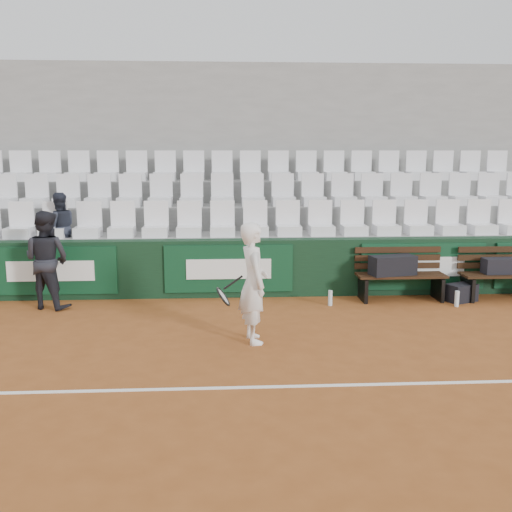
{
  "coord_description": "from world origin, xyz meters",
  "views": [
    {
      "loc": [
        -0.28,
        -5.76,
        2.5
      ],
      "look_at": [
        0.19,
        2.4,
        1.0
      ],
      "focal_mm": 40.0,
      "sensor_mm": 36.0,
      "label": 1
    }
  ],
  "objects": [
    {
      "name": "spectator_c",
      "position": [
        -3.21,
        4.5,
        1.62
      ],
      "size": [
        0.74,
        0.67,
        1.24
      ],
      "primitive_type": "imported",
      "rotation": [
        0.0,
        0.0,
        3.55
      ],
      "color": "#1F232F",
      "rests_on": "grandstand_tier_front"
    },
    {
      "name": "seat_row_mid",
      "position": [
        0.0,
        5.4,
        1.77
      ],
      "size": [
        11.9,
        0.44,
        0.63
      ],
      "primitive_type": "cube",
      "color": "silver",
      "rests_on": "grandstand_tier_mid"
    },
    {
      "name": "sports_bag_ground",
      "position": [
        3.73,
        3.39,
        0.15
      ],
      "size": [
        0.57,
        0.47,
        0.3
      ],
      "primitive_type": "cube",
      "rotation": [
        0.0,
        0.0,
        0.42
      ],
      "color": "black",
      "rests_on": "ground"
    },
    {
      "name": "ball_kid",
      "position": [
        -3.13,
        3.4,
        0.79
      ],
      "size": [
        0.93,
        0.83,
        1.58
      ],
      "primitive_type": "imported",
      "rotation": [
        0.0,
        0.0,
        2.78
      ],
      "color": "black",
      "rests_on": "ground"
    },
    {
      "name": "sports_bag_left",
      "position": [
        2.56,
        3.51,
        0.61
      ],
      "size": [
        0.81,
        0.49,
        0.33
      ],
      "primitive_type": "cube",
      "rotation": [
        0.0,
        0.0,
        0.22
      ],
      "color": "black",
      "rests_on": "bench_left"
    },
    {
      "name": "grandstand_tier_front",
      "position": [
        0.0,
        4.62,
        0.5
      ],
      "size": [
        18.0,
        0.95,
        1.0
      ],
      "primitive_type": "cube",
      "color": "gray",
      "rests_on": "ground"
    },
    {
      "name": "back_barrier",
      "position": [
        0.07,
        3.99,
        0.5
      ],
      "size": [
        18.0,
        0.34,
        1.0
      ],
      "color": "black",
      "rests_on": "ground"
    },
    {
      "name": "water_bottle_near",
      "position": [
        1.46,
        3.25,
        0.13
      ],
      "size": [
        0.07,
        0.07,
        0.25
      ],
      "primitive_type": "cylinder",
      "color": "silver",
      "rests_on": "ground"
    },
    {
      "name": "seat_row_back",
      "position": [
        0.0,
        6.35,
        2.21
      ],
      "size": [
        11.9,
        0.44,
        0.63
      ],
      "primitive_type": "cube",
      "color": "silver",
      "rests_on": "grandstand_tier_back"
    },
    {
      "name": "court_baseline",
      "position": [
        0.0,
        0.0,
        0.0
      ],
      "size": [
        18.0,
        0.06,
        0.01
      ],
      "primitive_type": "cube",
      "color": "white",
      "rests_on": "ground"
    },
    {
      "name": "sports_bag_right",
      "position": [
        4.42,
        3.51,
        0.58
      ],
      "size": [
        0.57,
        0.28,
        0.26
      ],
      "primitive_type": "cube",
      "rotation": [
        0.0,
        0.0,
        0.03
      ],
      "color": "black",
      "rests_on": "bench_right"
    },
    {
      "name": "tennis_player",
      "position": [
        0.1,
        1.53,
        0.8
      ],
      "size": [
        0.74,
        0.64,
        1.6
      ],
      "color": "white",
      "rests_on": "ground"
    },
    {
      "name": "grandstand_tier_mid",
      "position": [
        0.0,
        5.58,
        0.72
      ],
      "size": [
        18.0,
        0.95,
        1.45
      ],
      "primitive_type": "cube",
      "color": "gray",
      "rests_on": "ground"
    },
    {
      "name": "water_bottle_far",
      "position": [
        3.52,
        3.07,
        0.13
      ],
      "size": [
        0.07,
        0.07,
        0.26
      ],
      "primitive_type": "cylinder",
      "color": "silver",
      "rests_on": "ground"
    },
    {
      "name": "bench_right",
      "position": [
        4.52,
        3.49,
        0.23
      ],
      "size": [
        1.5,
        0.56,
        0.45
      ],
      "primitive_type": "cube",
      "color": "black",
      "rests_on": "ground"
    },
    {
      "name": "grandstand_tier_back",
      "position": [
        0.0,
        6.53,
        0.95
      ],
      "size": [
        18.0,
        0.95,
        1.9
      ],
      "primitive_type": "cube",
      "color": "gray",
      "rests_on": "ground"
    },
    {
      "name": "grandstand_rear_wall",
      "position": [
        0.0,
        7.15,
        2.2
      ],
      "size": [
        18.0,
        0.3,
        4.4
      ],
      "primitive_type": "cube",
      "color": "gray",
      "rests_on": "ground"
    },
    {
      "name": "bench_left",
      "position": [
        2.73,
        3.54,
        0.23
      ],
      "size": [
        1.5,
        0.56,
        0.45
      ],
      "primitive_type": "cube",
      "color": "#321C0F",
      "rests_on": "ground"
    },
    {
      "name": "seat_row_front",
      "position": [
        0.0,
        4.45,
        1.31
      ],
      "size": [
        11.9,
        0.44,
        0.63
      ],
      "primitive_type": "cube",
      "color": "white",
      "rests_on": "grandstand_tier_front"
    },
    {
      "name": "ground",
      "position": [
        0.0,
        0.0,
        0.0
      ],
      "size": [
        80.0,
        80.0,
        0.0
      ],
      "primitive_type": "plane",
      "color": "brown",
      "rests_on": "ground"
    }
  ]
}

